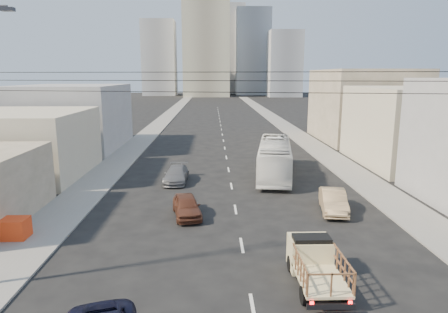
{
  "coord_description": "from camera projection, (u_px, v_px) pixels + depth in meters",
  "views": [
    {
      "loc": [
        -1.59,
        -12.53,
        9.18
      ],
      "look_at": [
        -0.76,
        15.38,
        3.5
      ],
      "focal_mm": 32.0,
      "sensor_mm": 36.0,
      "label": 1
    }
  ],
  "objects": [
    {
      "name": "sidewalk_left",
      "position": [
        163.0,
        120.0,
        82.36
      ],
      "size": [
        3.5,
        180.0,
        0.12
      ],
      "primitive_type": "cube",
      "color": "gray",
      "rests_on": "ground"
    },
    {
      "name": "sidewalk_right",
      "position": [
        276.0,
        120.0,
        83.04
      ],
      "size": [
        3.5,
        180.0,
        0.12
      ],
      "primitive_type": "cube",
      "color": "gray",
      "rests_on": "ground"
    },
    {
      "name": "lane_dashes",
      "position": [
        222.0,
        132.0,
        66.06
      ],
      "size": [
        0.15,
        104.0,
        0.01
      ],
      "color": "silver",
      "rests_on": "ground"
    },
    {
      "name": "flatbed_pickup",
      "position": [
        316.0,
        261.0,
        17.71
      ],
      "size": [
        1.95,
        4.41,
        1.9
      ],
      "color": "beige",
      "rests_on": "ground"
    },
    {
      "name": "city_bus",
      "position": [
        275.0,
        158.0,
        36.92
      ],
      "size": [
        4.69,
        12.34,
        3.36
      ],
      "primitive_type": "imported",
      "rotation": [
        0.0,
        0.0,
        -0.16
      ],
      "color": "white",
      "rests_on": "ground"
    },
    {
      "name": "sedan_brown",
      "position": [
        187.0,
        206.0,
        26.39
      ],
      "size": [
        2.38,
        4.36,
        1.41
      ],
      "primitive_type": "imported",
      "rotation": [
        0.0,
        0.0,
        0.18
      ],
      "color": "#562C1E",
      "rests_on": "ground"
    },
    {
      "name": "sedan_tan",
      "position": [
        333.0,
        201.0,
        27.3
      ],
      "size": [
        2.33,
        4.75,
        1.5
      ],
      "primitive_type": "imported",
      "rotation": [
        0.0,
        0.0,
        -0.17
      ],
      "color": "tan",
      "rests_on": "ground"
    },
    {
      "name": "sedan_grey",
      "position": [
        176.0,
        175.0,
        34.86
      ],
      "size": [
        2.11,
        4.78,
        1.37
      ],
      "primitive_type": "imported",
      "rotation": [
        0.0,
        0.0,
        -0.04
      ],
      "color": "slate",
      "rests_on": "ground"
    },
    {
      "name": "overhead_wires",
      "position": [
        258.0,
        82.0,
        13.83
      ],
      "size": [
        23.01,
        5.02,
        0.72
      ],
      "color": "black",
      "rests_on": "ground"
    },
    {
      "name": "crate_stack",
      "position": [
        12.0,
        228.0,
        22.58
      ],
      "size": [
        1.8,
        1.2,
        1.14
      ],
      "color": "#F04016",
      "rests_on": "sidewalk_left"
    },
    {
      "name": "bldg_right_mid",
      "position": [
        415.0,
        126.0,
        41.34
      ],
      "size": [
        11.0,
        14.0,
        8.0
      ],
      "primitive_type": "cube",
      "color": "beige",
      "rests_on": "ground"
    },
    {
      "name": "bldg_right_far",
      "position": [
        363.0,
        105.0,
        56.83
      ],
      "size": [
        12.0,
        16.0,
        10.0
      ],
      "primitive_type": "cube",
      "color": "gray",
      "rests_on": "ground"
    },
    {
      "name": "bldg_left_mid",
      "position": [
        22.0,
        144.0,
        36.5
      ],
      "size": [
        11.0,
        12.0,
        6.0
      ],
      "primitive_type": "cube",
      "color": "beige",
      "rests_on": "ground"
    },
    {
      "name": "bldg_left_far",
      "position": [
        72.0,
        117.0,
        50.98
      ],
      "size": [
        12.0,
        16.0,
        8.0
      ],
      "primitive_type": "cube",
      "color": "#949497",
      "rests_on": "ground"
    },
    {
      "name": "high_rise_tower",
      "position": [
        206.0,
        27.0,
        174.56
      ],
      "size": [
        20.0,
        20.0,
        60.0
      ],
      "primitive_type": "cube",
      "color": "tan",
      "rests_on": "ground"
    },
    {
      "name": "midrise_ne",
      "position": [
        252.0,
        53.0,
        191.89
      ],
      "size": [
        16.0,
        16.0,
        40.0
      ],
      "primitive_type": "cube",
      "color": "#919399",
      "rests_on": "ground"
    },
    {
      "name": "midrise_nw",
      "position": [
        160.0,
        58.0,
        186.31
      ],
      "size": [
        15.0,
        15.0,
        34.0
      ],
      "primitive_type": "cube",
      "color": "#919399",
      "rests_on": "ground"
    },
    {
      "name": "midrise_back",
      "position": [
        226.0,
        50.0,
        205.83
      ],
      "size": [
        18.0,
        18.0,
        44.0
      ],
      "primitive_type": "cube",
      "color": "#949497",
      "rests_on": "ground"
    },
    {
      "name": "midrise_east",
      "position": [
        284.0,
        64.0,
        173.84
      ],
      "size": [
        14.0,
        14.0,
        28.0
      ],
      "primitive_type": "cube",
      "color": "#919399",
      "rests_on": "ground"
    }
  ]
}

